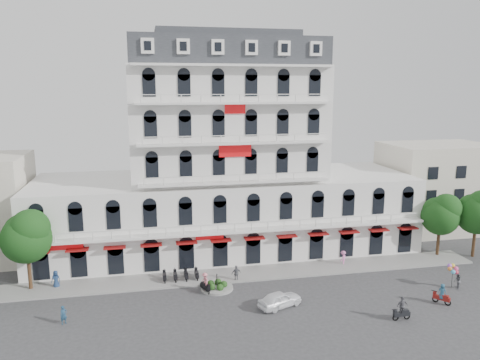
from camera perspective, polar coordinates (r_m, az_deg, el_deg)
name	(u,v)px	position (r m, az deg, el deg)	size (l,w,h in m)	color
ground	(261,315)	(42.78, 2.60, -16.07)	(120.00, 120.00, 0.00)	#38383A
sidewalk	(241,274)	(50.71, 0.07, -11.43)	(53.00, 4.00, 0.16)	gray
main_building	(226,169)	(56.46, -1.77, 1.39)	(45.00, 15.00, 25.80)	silver
flank_building_east	(436,187)	(70.50, 22.74, -0.78)	(14.00, 10.00, 12.00)	beige
traffic_island	(217,287)	(47.44, -2.82, -12.86)	(3.20, 3.20, 1.60)	gray
parked_scooter_row	(181,281)	(49.76, -7.23, -12.07)	(4.40, 1.80, 1.10)	black
tree_west_inner	(27,235)	(49.71, -24.58, -6.09)	(4.76, 4.76, 8.25)	#382314
tree_east_inner	(441,213)	(59.33, 23.31, -3.75)	(4.40, 4.37, 7.57)	#382314
tree_east_outer	(477,211)	(60.84, 26.97, -3.38)	(4.65, 4.65, 8.05)	#382314
parked_car	(280,299)	(43.95, 4.89, -14.28)	(1.69, 4.21, 1.43)	white
rider_east	(442,294)	(47.99, 23.41, -12.66)	(1.21, 1.41, 1.95)	maroon
rider_northeast	(402,308)	(43.67, 19.14, -14.57)	(1.70, 0.44, 2.17)	black
rider_center	(205,282)	(46.49, -4.29, -12.32)	(0.92, 1.63, 2.05)	black
pedestrian_left	(56,279)	(50.80, -21.53, -11.20)	(0.88, 0.58, 1.81)	navy
pedestrian_mid	(236,273)	(48.96, -0.45, -11.31)	(0.99, 0.41, 1.69)	#5D5D65
pedestrian_right	(343,258)	(54.34, 12.46, -9.27)	(1.07, 0.62, 1.66)	pink
pedestrian_far	(64,315)	(43.56, -20.71, -15.13)	(0.59, 0.39, 1.61)	navy
balloon_vendor	(456,276)	(51.77, 24.80, -10.59)	(1.42, 1.31, 2.45)	#5C5E64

